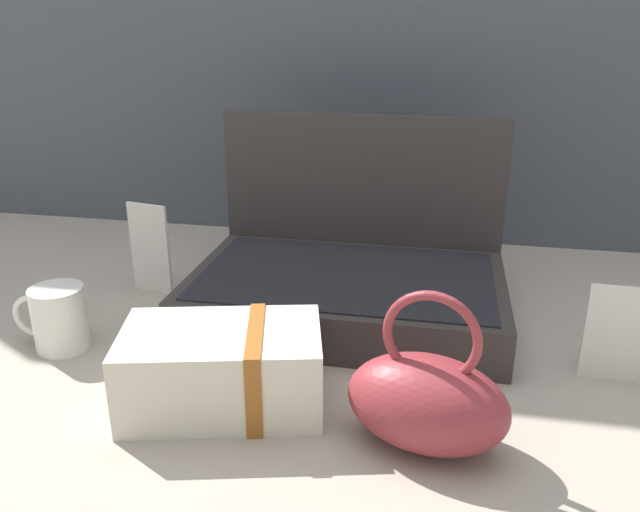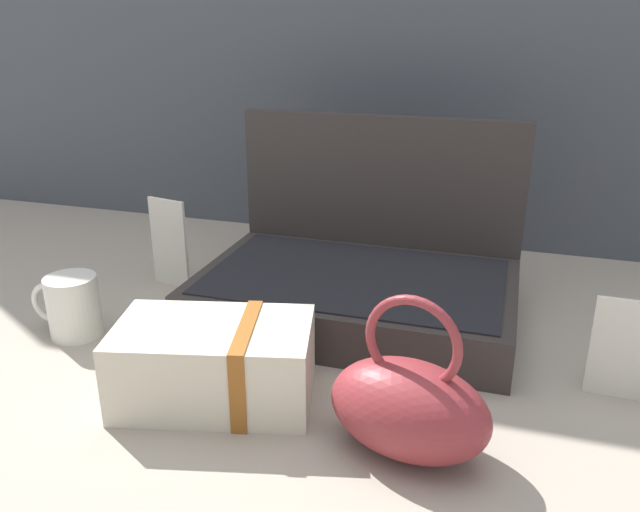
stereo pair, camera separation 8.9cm
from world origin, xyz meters
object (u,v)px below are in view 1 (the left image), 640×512
object	(u,v)px
cream_toiletry_bag	(225,368)
coffee_mug	(58,318)
poster_card_right	(150,249)
teal_pouch_handbag	(427,400)
open_suitcase	(350,273)
info_card_left	(617,335)

from	to	relation	value
cream_toiletry_bag	coffee_mug	world-z (taller)	cream_toiletry_bag
poster_card_right	coffee_mug	bearing A→B (deg)	-89.85
coffee_mug	poster_card_right	world-z (taller)	poster_card_right
teal_pouch_handbag	poster_card_right	bearing A→B (deg)	145.09
open_suitcase	cream_toiletry_bag	bearing A→B (deg)	-109.32
cream_toiletry_bag	coffee_mug	size ratio (longest dim) A/B	2.36
open_suitcase	teal_pouch_handbag	bearing A→B (deg)	-67.91
teal_pouch_handbag	info_card_left	xyz separation A→B (m)	(0.25, 0.19, 0.01)
coffee_mug	poster_card_right	size ratio (longest dim) A/B	0.71
cream_toiletry_bag	info_card_left	xyz separation A→B (m)	(0.50, 0.16, 0.02)
open_suitcase	teal_pouch_handbag	world-z (taller)	open_suitcase
open_suitcase	info_card_left	xyz separation A→B (m)	(0.39, -0.16, 0.00)
open_suitcase	cream_toiletry_bag	xyz separation A→B (m)	(-0.11, -0.32, -0.01)
info_card_left	open_suitcase	bearing A→B (deg)	158.92
coffee_mug	info_card_left	bearing A→B (deg)	4.45
open_suitcase	teal_pouch_handbag	distance (m)	0.38
cream_toiletry_bag	poster_card_right	distance (m)	0.41
open_suitcase	coffee_mug	distance (m)	0.47
teal_pouch_handbag	info_card_left	bearing A→B (deg)	38.05
teal_pouch_handbag	coffee_mug	bearing A→B (deg)	166.76
coffee_mug	teal_pouch_handbag	bearing A→B (deg)	-13.24
cream_toiletry_bag	coffee_mug	xyz separation A→B (m)	(-0.30, 0.10, -0.00)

